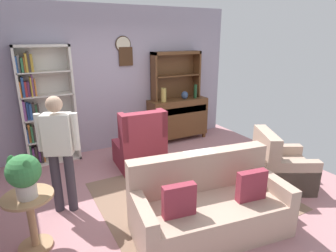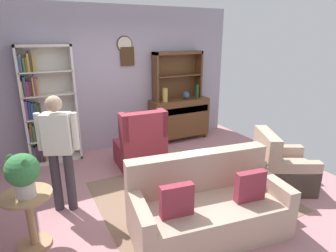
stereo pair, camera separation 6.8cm
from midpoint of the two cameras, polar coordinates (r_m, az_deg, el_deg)
The scene contains 17 objects.
ground_plane at distance 4.46m, azimuth -0.35°, elevation -12.74°, with size 5.40×4.60×0.02m, color #B27A7F.
wall_back at distance 5.86m, azimuth -10.35°, elevation 9.21°, with size 5.00×0.09×2.80m.
area_rug at distance 4.31m, azimuth 4.00°, elevation -13.69°, with size 2.55×2.18×0.01m, color #846651.
bookshelf at distance 5.47m, azimuth -23.97°, elevation 3.65°, with size 0.90×0.30×2.10m.
sideboard at distance 6.31m, azimuth 1.63°, elevation 1.76°, with size 1.30×0.45×0.92m.
sideboard_hutch at distance 6.20m, azimuth 1.20°, elevation 11.38°, with size 1.10×0.26×1.00m.
vase_tall at distance 5.93m, azimuth -1.21°, elevation 6.22°, with size 0.11×0.11×0.28m, color tan.
vase_round at distance 6.20m, azimuth 3.03°, elevation 6.18°, with size 0.15×0.15×0.17m, color #33476B.
bottle_wine at distance 6.31m, azimuth 5.18°, elevation 6.93°, with size 0.07×0.07×0.30m, color #194223.
couch_floral at distance 3.53m, azimuth 7.51°, elevation -15.70°, with size 1.90×1.10×0.90m.
armchair_floral at distance 4.75m, azimuth 21.10°, elevation -7.88°, with size 1.04×1.03×0.88m.
wingback_chair at distance 5.03m, azimuth -5.94°, elevation -4.11°, with size 0.83×0.85×1.05m.
plant_stand at distance 3.54m, azimuth -26.20°, elevation -15.80°, with size 0.52×0.52×0.65m.
potted_plant_large at distance 3.26m, azimuth -27.48°, elevation -8.37°, with size 0.34×0.34×0.47m.
person_reading at distance 3.85m, azimuth -21.37°, elevation -3.94°, with size 0.51×0.32×1.56m.
coffee_table at distance 4.23m, azimuth 1.62°, elevation -8.89°, with size 0.80×0.50×0.42m.
book_stack at distance 4.25m, azimuth 2.58°, elevation -7.42°, with size 0.22×0.14×0.05m.
Camera 1 is at (-1.83, -3.37, 2.26)m, focal length 30.50 mm.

